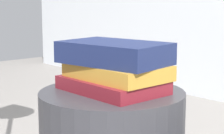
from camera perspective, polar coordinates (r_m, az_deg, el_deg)
book_maroon at (r=1.16m, az=-0.05°, el=-2.58°), size 0.29×0.20×0.04m
book_ochre at (r=1.16m, az=0.74°, el=-0.57°), size 0.28×0.19×0.04m
book_navy at (r=1.15m, az=0.32°, el=2.02°), size 0.32×0.23×0.06m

